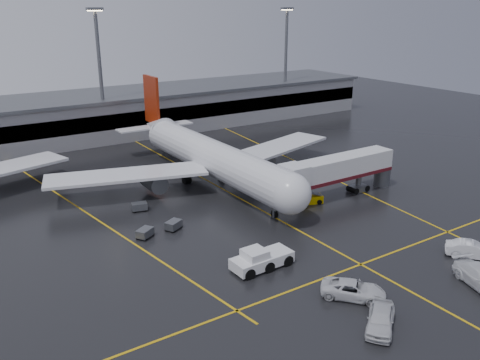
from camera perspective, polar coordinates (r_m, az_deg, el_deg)
ground at (r=70.29m, az=0.46°, el=-2.35°), size 220.00×220.00×0.00m
apron_line_centre at (r=70.29m, az=0.46°, el=-2.34°), size 0.25×90.00×0.02m
apron_line_stop at (r=55.07m, az=13.48°, el=-9.24°), size 60.00×0.25×0.02m
apron_line_left at (r=71.19m, az=-17.72°, el=-3.01°), size 9.99×69.35×0.02m
apron_line_right at (r=88.12m, az=6.58°, el=1.99°), size 7.57×69.64×0.02m
terminal at (r=110.67m, az=-13.60°, el=7.38°), size 122.00×19.00×8.60m
light_mast_mid at (r=101.98m, az=-15.54°, el=12.07°), size 3.00×1.20×25.45m
light_mast_right at (r=123.53m, az=5.20°, el=13.75°), size 3.00×1.20×25.45m
main_airliner at (r=76.76m, az=-3.56°, el=2.79°), size 48.80×45.60×14.10m
jet_bridge at (r=71.74m, az=11.08°, el=1.06°), size 19.90×3.40×6.05m
pushback_tractor at (r=52.54m, az=2.33°, el=-8.99°), size 6.66×2.98×2.36m
belt_loader at (r=69.95m, az=7.84°, el=-2.16°), size 3.86×2.66×2.25m
service_van_a at (r=48.82m, az=12.66°, el=-11.99°), size 5.92×6.27×1.64m
service_van_c at (r=60.00m, az=24.75°, el=-7.18°), size 4.77×5.43×1.78m
service_van_d at (r=45.24m, az=15.59°, el=-14.84°), size 5.57×4.94×1.82m
baggage_cart_a at (r=61.73m, az=-7.53°, el=-5.03°), size 2.38×2.09×1.12m
baggage_cart_b at (r=60.16m, az=-10.69°, el=-5.86°), size 2.38×2.16×1.12m
baggage_cart_c at (r=67.96m, az=-11.29°, el=-2.94°), size 2.25×1.73×1.12m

